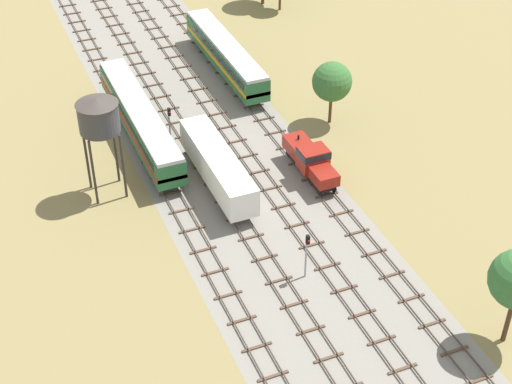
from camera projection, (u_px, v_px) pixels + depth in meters
ground_plane at (224, 159)px, 78.19m from camera, size 480.00×480.00×0.00m
ballast_bed at (224, 159)px, 78.19m from camera, size 17.41×176.00×0.01m
track_far_left at (158, 167)px, 76.77m from camera, size 2.40×126.00×0.29m
track_left at (200, 158)px, 78.16m from camera, size 2.40×126.00×0.29m
track_centre_left at (241, 148)px, 79.54m from camera, size 2.40×126.00×0.29m
track_centre at (281, 139)px, 80.93m from camera, size 2.40×126.00×0.29m
shunter_loco_centre_nearest at (311, 159)px, 74.66m from camera, size 2.74×8.46×3.10m
freight_boxcar_left_near at (218, 166)px, 72.92m from camera, size 2.87×14.00×3.60m
passenger_coach_far_left_mid at (140, 118)px, 79.52m from camera, size 2.96×22.00×3.80m
diesel_railcar_centre_midfar at (226, 54)px, 91.41m from camera, size 2.96×20.50×3.80m
water_tower at (98, 116)px, 68.78m from camera, size 3.86×3.86×10.10m
signal_post_nearest at (170, 123)px, 77.38m from camera, size 0.28×0.47×5.21m
signal_post_near at (307, 250)px, 62.44m from camera, size 0.28×0.47×4.58m
lineside_tree_2 at (332, 82)px, 81.02m from camera, size 4.23×4.23×7.05m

